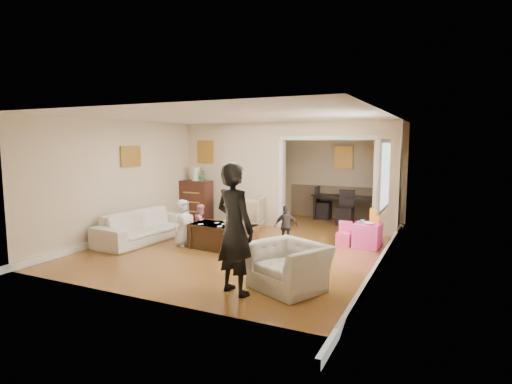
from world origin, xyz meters
The scene contains 27 objects.
floor centered at (0.00, 0.00, 0.00)m, with size 7.00×7.00×0.00m, color #9B5E28.
partition_left centered at (-1.38, 1.80, 1.30)m, with size 2.75×0.18×2.60m, color #CCB595.
partition_right centered at (2.48, 1.80, 1.30)m, with size 0.55×0.18×2.60m, color #CCB595.
partition_header centered at (1.10, 1.80, 2.42)m, with size 2.22×0.18×0.35m, color #CCB595.
window_pane centered at (2.73, -0.40, 1.55)m, with size 0.03×0.95×1.10m, color white.
framed_art_partition centered at (-2.20, 1.70, 1.85)m, with size 0.45×0.03×0.55m, color brown.
framed_art_sofa_wall centered at (-2.71, -0.60, 1.80)m, with size 0.03×0.55×0.40m, color brown.
framed_art_alcove centered at (1.10, 3.44, 1.70)m, with size 0.45×0.03×0.55m, color brown.
sofa centered at (-2.11, -0.91, 0.32)m, with size 2.20×0.86×0.64m, color beige.
armchair_back centered at (-0.74, 1.23, 0.38)m, with size 0.82×0.84×0.77m, color tan.
armchair_front centered at (1.70, -2.27, 0.33)m, with size 1.01×0.88×0.66m, color beige.
dresser centered at (-2.35, 1.44, 0.55)m, with size 0.80×0.45×1.09m, color #371910.
table_lamp centered at (-2.35, 1.44, 1.27)m, with size 0.22×0.22×0.36m, color beige.
potted_plant centered at (-2.15, 1.44, 1.23)m, with size 0.25×0.22×0.28m, color #3B7031.
coffee_table centered at (-0.28, -0.75, 0.24)m, with size 1.30×0.65×0.49m, color #362011.
coffee_cup centered at (-0.18, -0.80, 0.54)m, with size 0.11×0.11×0.10m, color silver.
play_table centered at (2.30, 0.60, 0.24)m, with size 0.51×0.51×0.49m, color #F13FA6.
cereal_box centered at (2.42, 0.70, 0.64)m, with size 0.20×0.07×0.30m, color gold.
cyan_cup centered at (2.20, 0.55, 0.53)m, with size 0.08×0.08×0.08m, color #23B0A9.
toy_block centered at (2.18, 0.72, 0.51)m, with size 0.08×0.06×0.05m, color red.
play_bowl centered at (2.35, 0.48, 0.51)m, with size 0.21×0.21×0.05m, color silver.
dining_table centered at (1.36, 3.28, 0.34)m, with size 1.94×1.08×0.68m, color black.
adult_person centered at (1.08, -2.77, 0.92)m, with size 0.67×0.44×1.85m, color black.
child_kneel_a centered at (-1.13, -0.90, 0.48)m, with size 0.47×0.31×0.96m, color silver.
child_kneel_b centered at (-0.98, -0.45, 0.41)m, with size 0.39×0.31×0.81m, color pink.
child_toddler centered at (0.77, 0.00, 0.42)m, with size 0.49×0.20×0.83m, color black.
craft_papers centered at (-0.25, -0.77, 0.49)m, with size 0.93×0.48×0.00m.
Camera 1 is at (3.74, -7.68, 2.12)m, focal length 28.82 mm.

